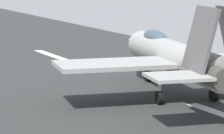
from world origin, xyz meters
name	(u,v)px	position (x,y,z in m)	size (l,w,h in m)	color
fighter_jet	(176,56)	(5.75, -0.27, 2.37)	(17.76, 14.59, 5.57)	#A4A4A2
crew_person	(192,48)	(18.58, -9.84, 0.83)	(0.70, 0.36, 1.66)	#1E2338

